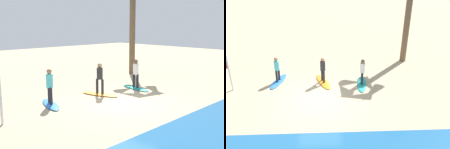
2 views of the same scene
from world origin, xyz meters
The scene contains 7 objects.
ground_plane centered at (0.00, 0.00, 0.00)m, with size 60.00×60.00×0.00m, color tan.
surfboard_teal centered at (-2.69, -1.66, 0.04)m, with size 2.10×0.56×0.09m, color teal.
surfer_teal centered at (-2.69, -1.66, 1.04)m, with size 0.32×0.46×1.64m.
surfboard_orange centered at (-0.23, -2.02, 0.04)m, with size 2.10×0.56×0.09m, color orange.
surfer_orange centered at (-0.23, -2.02, 1.04)m, with size 0.32×0.44×1.64m.
surfboard_blue centered at (2.67, -2.21, 0.04)m, with size 2.10×0.56×0.09m, color blue.
surfer_blue centered at (2.67, -2.21, 1.04)m, with size 0.32×0.45×1.64m.
Camera 1 is at (9.05, 8.66, 3.77)m, focal length 43.76 mm.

